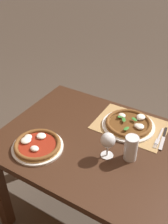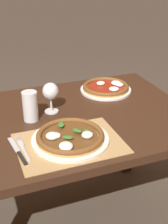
# 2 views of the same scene
# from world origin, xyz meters

# --- Properties ---
(ground_plane) EXTENTS (24.00, 24.00, 0.00)m
(ground_plane) POSITION_xyz_m (0.00, 0.00, 0.00)
(ground_plane) COLOR #473D33
(dining_table) EXTENTS (1.29, 0.86, 0.74)m
(dining_table) POSITION_xyz_m (0.00, 0.00, 0.63)
(dining_table) COLOR #382114
(dining_table) RESTS_ON ground
(paper_placemat) EXTENTS (0.44, 0.32, 0.00)m
(paper_placemat) POSITION_xyz_m (-0.04, -0.23, 0.74)
(paper_placemat) COLOR #A88451
(paper_placemat) RESTS_ON dining_table
(pizza_near) EXTENTS (0.33, 0.33, 0.05)m
(pizza_near) POSITION_xyz_m (-0.03, -0.22, 0.76)
(pizza_near) COLOR silver
(pizza_near) RESTS_ON paper_placemat
(pizza_far) EXTENTS (0.29, 0.29, 0.05)m
(pizza_far) POSITION_xyz_m (0.34, 0.22, 0.76)
(pizza_far) COLOR silver
(pizza_far) RESTS_ON dining_table
(wine_glass) EXTENTS (0.08, 0.08, 0.16)m
(wine_glass) POSITION_xyz_m (-0.03, 0.08, 0.85)
(wine_glass) COLOR silver
(wine_glass) RESTS_ON dining_table
(pint_glass) EXTENTS (0.07, 0.07, 0.15)m
(pint_glass) POSITION_xyz_m (-0.15, 0.03, 0.81)
(pint_glass) COLOR silver
(pint_glass) RESTS_ON dining_table
(fork) EXTENTS (0.03, 0.20, 0.00)m
(fork) POSITION_xyz_m (-0.23, -0.21, 0.75)
(fork) COLOR #B7B7BC
(fork) RESTS_ON paper_placemat
(knife) EXTENTS (0.04, 0.22, 0.01)m
(knife) POSITION_xyz_m (-0.26, -0.22, 0.75)
(knife) COLOR black
(knife) RESTS_ON paper_placemat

